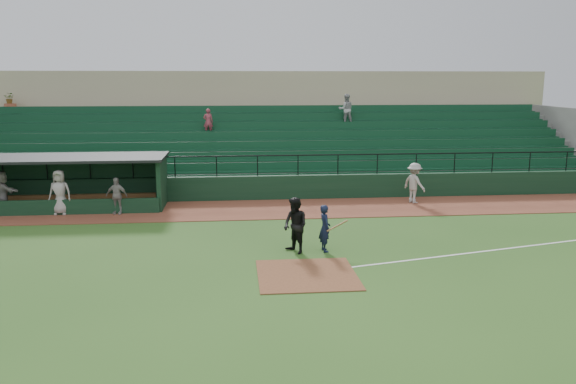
{
  "coord_description": "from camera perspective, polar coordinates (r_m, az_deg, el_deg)",
  "views": [
    {
      "loc": [
        -2.16,
        -17.34,
        5.86
      ],
      "look_at": [
        0.0,
        5.0,
        1.4
      ],
      "focal_mm": 35.38,
      "sensor_mm": 36.0,
      "label": 1
    }
  ],
  "objects": [
    {
      "name": "foul_line",
      "position": [
        21.93,
        22.41,
        -5.12
      ],
      "size": [
        17.49,
        4.44,
        0.01
      ],
      "primitive_type": "cube",
      "rotation": [
        0.0,
        0.0,
        0.24
      ],
      "color": "white",
      "rests_on": "ground"
    },
    {
      "name": "ground",
      "position": [
        18.43,
        1.51,
        -7.31
      ],
      "size": [
        90.0,
        90.0,
        0.0
      ],
      "primitive_type": "plane",
      "color": "#2A5019",
      "rests_on": "ground"
    },
    {
      "name": "stadium_structure",
      "position": [
        34.05,
        -1.86,
        5.24
      ],
      "size": [
        38.0,
        13.08,
        6.4
      ],
      "color": "black",
      "rests_on": "ground"
    },
    {
      "name": "umpire",
      "position": [
        19.38,
        0.74,
        -3.39
      ],
      "size": [
        1.12,
        1.18,
        1.93
      ],
      "primitive_type": "imported",
      "rotation": [
        0.0,
        0.0,
        -1.0
      ],
      "color": "black",
      "rests_on": "ground"
    },
    {
      "name": "dugout_player_b",
      "position": [
        26.75,
        -21.95,
        -0.02
      ],
      "size": [
        1.0,
        0.69,
        1.97
      ],
      "primitive_type": "imported",
      "rotation": [
        0.0,
        0.0,
        -0.07
      ],
      "color": "#A7A29C",
      "rests_on": "warning_track"
    },
    {
      "name": "batter_at_plate",
      "position": [
        19.64,
        3.73,
        -3.64
      ],
      "size": [
        1.03,
        0.69,
        1.64
      ],
      "color": "black",
      "rests_on": "ground"
    },
    {
      "name": "runner",
      "position": [
        27.8,
        12.58,
        0.89
      ],
      "size": [
        1.24,
        1.44,
        1.93
      ],
      "primitive_type": "imported",
      "rotation": [
        0.0,
        0.0,
        2.09
      ],
      "color": "#A6A19B",
      "rests_on": "warning_track"
    },
    {
      "name": "dugout_player_c",
      "position": [
        28.32,
        -26.77,
        0.05
      ],
      "size": [
        1.68,
        1.5,
        1.85
      ],
      "primitive_type": "imported",
      "rotation": [
        0.0,
        0.0,
        2.46
      ],
      "color": "#9F9B95",
      "rests_on": "warning_track"
    },
    {
      "name": "dugout_player_a",
      "position": [
        26.03,
        -16.85,
        -0.36
      ],
      "size": [
        1.0,
        0.54,
        1.63
      ],
      "primitive_type": "imported",
      "rotation": [
        0.0,
        0.0,
        -0.16
      ],
      "color": "gray",
      "rests_on": "warning_track"
    },
    {
      "name": "home_plate_dirt",
      "position": [
        17.48,
        1.91,
        -8.3
      ],
      "size": [
        3.0,
        3.0,
        0.03
      ],
      "primitive_type": "cube",
      "color": "brown",
      "rests_on": "ground"
    },
    {
      "name": "warning_track",
      "position": [
        26.09,
        -0.63,
        -1.71
      ],
      "size": [
        40.0,
        4.0,
        0.03
      ],
      "primitive_type": "cube",
      "color": "brown",
      "rests_on": "ground"
    },
    {
      "name": "dugout",
      "position": [
        28.31,
        -21.0,
        1.29
      ],
      "size": [
        8.9,
        3.2,
        2.42
      ],
      "color": "black",
      "rests_on": "ground"
    }
  ]
}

